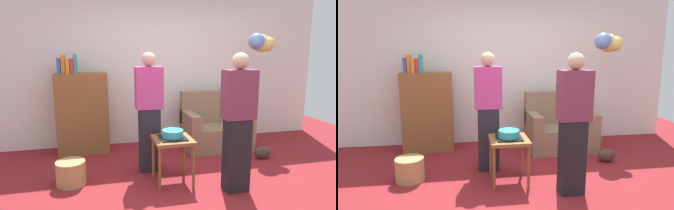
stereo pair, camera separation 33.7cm
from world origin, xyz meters
The scene contains 11 objects.
ground_plane centered at (0.00, 0.00, 0.00)m, with size 8.00×8.00×0.00m, color maroon.
wall_back centered at (0.00, 2.05, 1.35)m, with size 6.00×0.10×2.70m, color silver.
couch centered at (0.78, 1.43, 0.34)m, with size 1.10×0.70×0.96m.
bookshelf centered at (-1.40, 1.67, 0.68)m, with size 0.80×0.36×1.59m.
side_table centered at (-0.26, 0.28, 0.49)m, with size 0.48×0.48×0.57m.
birthday_cake centered at (-0.26, 0.28, 0.62)m, with size 0.32×0.32×0.17m.
person_blowing_candles centered at (-0.48, 0.71, 0.83)m, with size 0.36×0.22×1.63m.
person_holding_cake centered at (0.41, -0.11, 0.83)m, with size 0.36×0.22×1.63m.
wicker_basket centered at (-1.51, 0.50, 0.15)m, with size 0.36×0.36×0.30m, color #A88451.
handbag centered at (1.29, 0.73, 0.10)m, with size 0.28×0.14×0.20m, color #473328.
balloon_bunch centered at (1.51, 1.34, 1.77)m, with size 0.46×0.33×1.93m.
Camera 1 is at (-1.14, -3.10, 1.66)m, focal length 31.21 mm.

